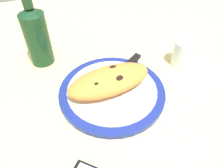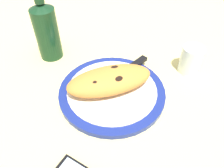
{
  "view_description": "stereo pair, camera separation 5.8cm",
  "coord_description": "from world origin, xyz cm",
  "px_view_note": "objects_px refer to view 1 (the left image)",
  "views": [
    {
      "loc": [
        -13.86,
        -39.43,
        44.86
      ],
      "look_at": [
        0.0,
        0.0,
        3.84
      ],
      "focal_mm": 34.44,
      "sensor_mm": 36.0,
      "label": 1
    },
    {
      "loc": [
        -8.22,
        -40.98,
        44.86
      ],
      "look_at": [
        0.0,
        0.0,
        3.84
      ],
      "focal_mm": 34.44,
      "sensor_mm": 36.0,
      "label": 2
    }
  ],
  "objects_px": {
    "knife": "(125,68)",
    "wine_bottle": "(36,35)",
    "fork": "(122,101)",
    "calzone": "(109,80)",
    "plate": "(112,91)",
    "water_glass": "(182,55)"
  },
  "relations": [
    {
      "from": "knife",
      "to": "water_glass",
      "type": "bearing_deg",
      "value": -3.63
    },
    {
      "from": "calzone",
      "to": "fork",
      "type": "relative_size",
      "value": 1.49
    },
    {
      "from": "plate",
      "to": "calzone",
      "type": "xyz_separation_m",
      "value": [
        -0.01,
        0.01,
        0.04
      ]
    },
    {
      "from": "knife",
      "to": "wine_bottle",
      "type": "bearing_deg",
      "value": 146.69
    },
    {
      "from": "knife",
      "to": "wine_bottle",
      "type": "distance_m",
      "value": 0.29
    },
    {
      "from": "knife",
      "to": "fork",
      "type": "bearing_deg",
      "value": -114.28
    },
    {
      "from": "fork",
      "to": "knife",
      "type": "distance_m",
      "value": 0.13
    },
    {
      "from": "plate",
      "to": "fork",
      "type": "xyz_separation_m",
      "value": [
        0.01,
        -0.05,
        0.01
      ]
    },
    {
      "from": "calzone",
      "to": "water_glass",
      "type": "distance_m",
      "value": 0.27
    },
    {
      "from": "plate",
      "to": "fork",
      "type": "distance_m",
      "value": 0.06
    },
    {
      "from": "wine_bottle",
      "to": "calzone",
      "type": "bearing_deg",
      "value": -52.52
    },
    {
      "from": "fork",
      "to": "wine_bottle",
      "type": "distance_m",
      "value": 0.33
    },
    {
      "from": "knife",
      "to": "water_glass",
      "type": "height_order",
      "value": "water_glass"
    },
    {
      "from": "calzone",
      "to": "wine_bottle",
      "type": "distance_m",
      "value": 0.27
    },
    {
      "from": "plate",
      "to": "knife",
      "type": "height_order",
      "value": "knife"
    },
    {
      "from": "water_glass",
      "to": "wine_bottle",
      "type": "bearing_deg",
      "value": 158.85
    },
    {
      "from": "water_glass",
      "to": "wine_bottle",
      "type": "xyz_separation_m",
      "value": [
        -0.42,
        0.16,
        0.06
      ]
    },
    {
      "from": "knife",
      "to": "water_glass",
      "type": "relative_size",
      "value": 2.38
    },
    {
      "from": "plate",
      "to": "calzone",
      "type": "relative_size",
      "value": 1.21
    },
    {
      "from": "fork",
      "to": "water_glass",
      "type": "distance_m",
      "value": 0.27
    },
    {
      "from": "water_glass",
      "to": "wine_bottle",
      "type": "relative_size",
      "value": 0.33
    },
    {
      "from": "wine_bottle",
      "to": "water_glass",
      "type": "bearing_deg",
      "value": -21.15
    }
  ]
}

